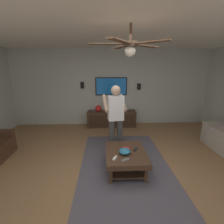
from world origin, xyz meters
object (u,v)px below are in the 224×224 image
(coffee_table, at_px, (126,156))
(remote_black, at_px, (135,149))
(remote_grey, at_px, (126,160))
(remote_white, at_px, (115,158))
(vase_round, at_px, (98,108))
(wall_speaker_right, at_px, (82,85))
(bowl, at_px, (125,151))
(tv, at_px, (111,86))
(person_standing, at_px, (116,115))
(ceiling_fan, at_px, (130,46))
(wall_speaker_left, at_px, (139,87))
(book, at_px, (125,150))
(media_console, at_px, (112,119))

(coffee_table, relative_size, remote_black, 6.67)
(remote_grey, bearing_deg, remote_white, 131.63)
(vase_round, bearing_deg, wall_speaker_right, 64.28)
(bowl, height_order, remote_black, bowl)
(tv, distance_m, remote_white, 3.27)
(person_standing, distance_m, ceiling_fan, 1.85)
(remote_white, height_order, wall_speaker_left, wall_speaker_left)
(book, bearing_deg, ceiling_fan, -154.26)
(media_console, height_order, bowl, media_console)
(media_console, height_order, vase_round, vase_round)
(coffee_table, xyz_separation_m, ceiling_fan, (-0.39, 0.03, 2.04))
(coffee_table, xyz_separation_m, wall_speaker_right, (2.88, 1.19, 1.15))
(coffee_table, height_order, remote_white, remote_white)
(person_standing, bearing_deg, ceiling_fan, 176.86)
(remote_white, xyz_separation_m, remote_grey, (-0.08, -0.19, 0.00))
(remote_black, bearing_deg, book, 126.31)
(bowl, bearing_deg, remote_grey, 176.93)
(remote_black, relative_size, ceiling_fan, 0.13)
(coffee_table, relative_size, vase_round, 4.55)
(tv, xyz_separation_m, book, (-2.83, -0.16, -0.98))
(media_console, relative_size, ceiling_fan, 1.50)
(vase_round, bearing_deg, wall_speaker_left, -79.50)
(coffee_table, bearing_deg, tv, 3.42)
(media_console, bearing_deg, remote_white, -1.30)
(remote_grey, bearing_deg, wall_speaker_left, 48.33)
(vase_round, xyz_separation_m, ceiling_fan, (-3.00, -0.60, 1.68))
(tv, bearing_deg, remote_grey, 2.27)
(coffee_table, bearing_deg, remote_black, -70.89)
(wall_speaker_right, bearing_deg, vase_round, -115.72)
(book, bearing_deg, wall_speaker_left, 12.79)
(wall_speaker_right, bearing_deg, tv, -90.74)
(remote_grey, xyz_separation_m, ceiling_fan, (-0.06, -0.01, 1.92))
(vase_round, distance_m, wall_speaker_left, 1.64)
(media_console, xyz_separation_m, person_standing, (-1.82, -0.02, 0.66))
(media_console, relative_size, book, 7.73)
(ceiling_fan, bearing_deg, media_console, 2.65)
(media_console, xyz_separation_m, remote_white, (-2.88, 0.07, 0.14))
(coffee_table, height_order, ceiling_fan, ceiling_fan)
(tv, xyz_separation_m, remote_white, (-3.12, 0.07, -0.99))
(remote_black, distance_m, remote_grey, 0.47)
(wall_speaker_left, relative_size, wall_speaker_right, 1.00)
(wall_speaker_right, bearing_deg, bowl, -158.66)
(tv, bearing_deg, book, 3.30)
(book, distance_m, vase_round, 2.66)
(coffee_table, xyz_separation_m, tv, (2.87, 0.17, 1.10))
(tv, distance_m, remote_black, 2.99)
(person_standing, bearing_deg, tv, -8.44)
(remote_white, xyz_separation_m, wall_speaker_left, (3.13, -1.05, 0.97))
(bowl, relative_size, remote_white, 1.53)
(media_console, distance_m, ceiling_fan, 3.65)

